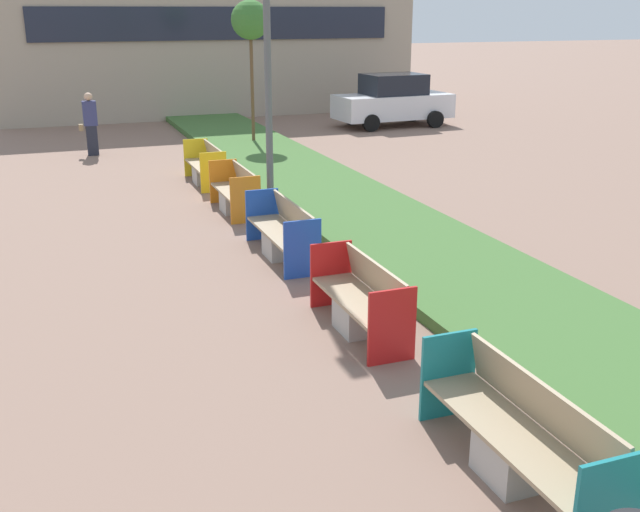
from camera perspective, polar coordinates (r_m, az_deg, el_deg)
The scene contains 10 objects.
planter_grass_strip at distance 12.05m, azimuth 10.43°, elevation -1.21°, with size 2.80×120.00×0.18m.
building_backdrop at distance 32.37m, azimuth -8.87°, elevation 16.61°, with size 16.28×5.62×6.45m.
bench_teal_frame at distance 7.11m, azimuth 14.86°, elevation -13.48°, with size 0.65×2.41×0.94m.
bench_red_frame at distance 9.83m, azimuth 3.16°, elevation -3.74°, with size 0.65×2.03×0.94m.
bench_blue_frame at distance 12.79m, azimuth -2.83°, elevation 1.56°, with size 0.65×2.28×0.94m.
bench_orange_frame at distance 15.77m, azimuth -6.43°, elevation 4.64°, with size 0.65×1.89×0.94m.
bench_yellow_frame at distance 18.52m, azimuth -8.67°, elevation 6.60°, with size 0.65×2.02×0.94m.
sapling_tree_far at distance 23.32m, azimuth -5.33°, elevation 17.37°, with size 1.15×1.15×4.33m.
pedestrian_walking at distance 22.87m, azimuth -17.09°, elevation 9.63°, with size 0.53×0.24×1.80m.
parked_car_distant at distance 27.71m, azimuth 5.59°, elevation 11.69°, with size 4.29×2.00×1.86m.
Camera 1 is at (-2.77, 2.31, 4.05)m, focal length 42.00 mm.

